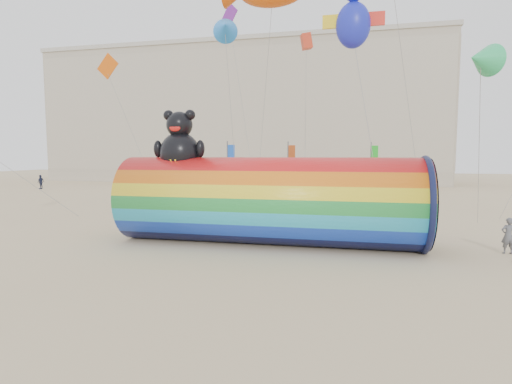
# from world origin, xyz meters

# --- Properties ---
(ground) EXTENTS (160.00, 160.00, 0.00)m
(ground) POSITION_xyz_m (0.00, 0.00, 0.00)
(ground) COLOR #CCB58C
(ground) RESTS_ON ground
(hotel_building) EXTENTS (60.40, 15.40, 20.60)m
(hotel_building) POSITION_xyz_m (-12.00, 45.95, 10.31)
(hotel_building) COLOR #B7AD99
(hotel_building) RESTS_ON ground
(windsock_assembly) EXTENTS (13.77, 4.19, 6.35)m
(windsock_assembly) POSITION_xyz_m (1.06, 1.57, 2.11)
(windsock_assembly) COLOR red
(windsock_assembly) RESTS_ON ground
(kite_handler) EXTENTS (0.60, 0.44, 1.52)m
(kite_handler) POSITION_xyz_m (11.18, 1.83, 0.76)
(kite_handler) COLOR #5B5D63
(kite_handler) RESTS_ON ground
(festival_banners) EXTENTS (11.80, 5.29, 5.20)m
(festival_banners) POSITION_xyz_m (0.85, 16.32, 2.64)
(festival_banners) COLOR #59595E
(festival_banners) RESTS_ON ground
(flying_kites) EXTENTS (32.65, 15.20, 9.56)m
(flying_kites) POSITION_xyz_m (2.19, 5.09, 11.28)
(flying_kites) COLOR #DC550B
(flying_kites) RESTS_ON ground
(beachgoers) EXTENTS (68.14, 56.05, 1.75)m
(beachgoers) POSITION_xyz_m (6.24, -9.85, 0.84)
(beachgoers) COLOR #33333F
(beachgoers) RESTS_ON ground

